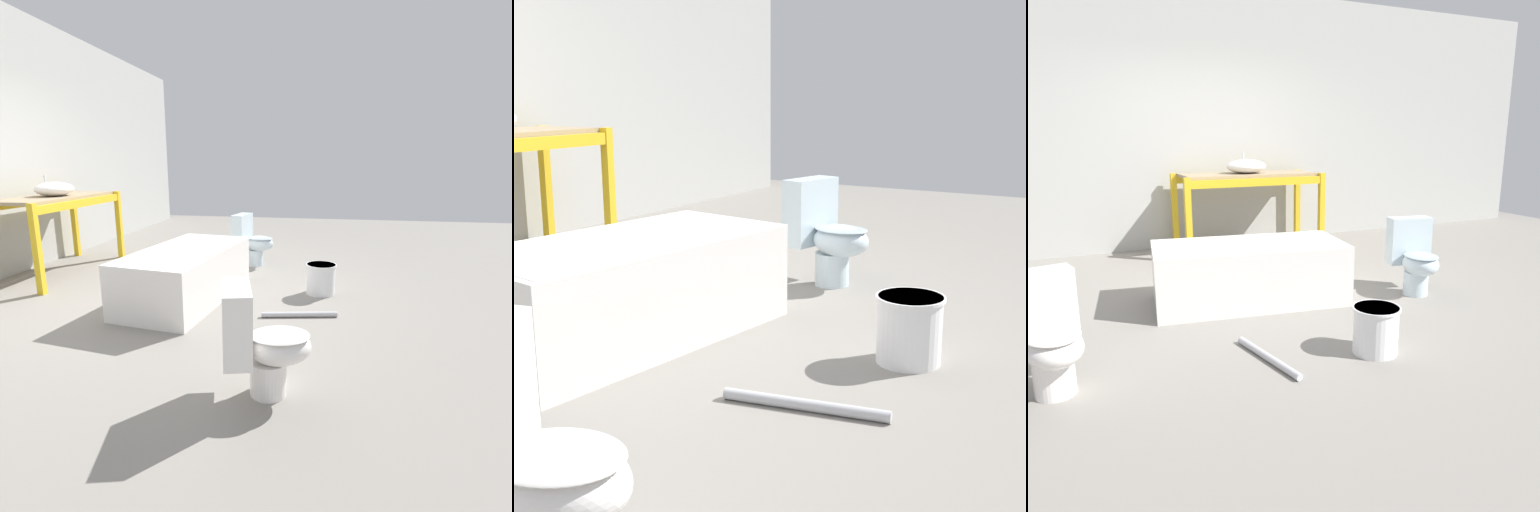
# 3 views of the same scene
# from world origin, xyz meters

# --- Properties ---
(ground_plane) EXTENTS (12.00, 12.00, 0.00)m
(ground_plane) POSITION_xyz_m (0.00, 0.00, 0.00)
(ground_plane) COLOR gray
(shelving_rack) EXTENTS (1.78, 0.78, 0.97)m
(shelving_rack) POSITION_xyz_m (0.52, 1.62, 0.82)
(shelving_rack) COLOR gold
(shelving_rack) RESTS_ON ground_plane
(sink_basin) EXTENTS (0.50, 0.42, 0.25)m
(sink_basin) POSITION_xyz_m (0.50, 1.60, 1.06)
(sink_basin) COLOR white
(sink_basin) RESTS_ON shelving_rack
(bathtub_main) EXTENTS (1.73, 1.01, 0.52)m
(bathtub_main) POSITION_xyz_m (-0.18, -0.31, 0.30)
(bathtub_main) COLOR white
(bathtub_main) RESTS_ON ground_plane
(toilet_near) EXTENTS (0.47, 0.60, 0.69)m
(toilet_near) POSITION_xyz_m (-1.78, -1.33, 0.35)
(toilet_near) COLOR white
(toilet_near) RESTS_ON ground_plane
(toilet_far) EXTENTS (0.45, 0.59, 0.69)m
(toilet_far) POSITION_xyz_m (1.29, -0.70, 0.35)
(toilet_far) COLOR silver
(toilet_far) RESTS_ON ground_plane
(bucket_white) EXTENTS (0.32, 0.32, 0.32)m
(bucket_white) POSITION_xyz_m (0.21, -1.66, 0.17)
(bucket_white) COLOR white
(bucket_white) RESTS_ON ground_plane
(loose_pipe) EXTENTS (0.18, 0.69, 0.05)m
(loose_pipe) POSITION_xyz_m (-0.50, -1.48, 0.02)
(loose_pipe) COLOR #B7B7BC
(loose_pipe) RESTS_ON ground_plane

